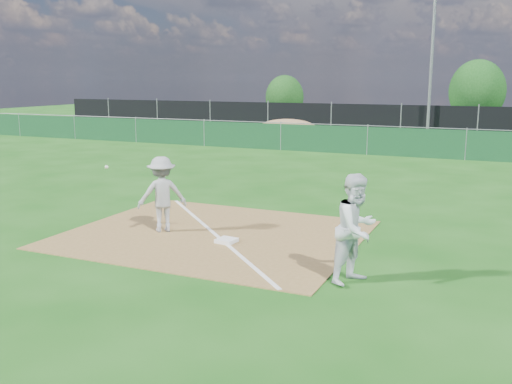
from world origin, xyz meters
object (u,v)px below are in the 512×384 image
at_px(first_base, 226,241).
at_px(car_left, 333,115).
at_px(play_at_first, 162,194).
at_px(runner, 357,229).
at_px(tree_mid, 477,91).
at_px(light_pole, 431,64).
at_px(car_mid, 377,119).
at_px(tree_left, 285,97).

relative_size(first_base, car_left, 0.07).
distance_m(play_at_first, runner, 4.75).
bearing_deg(tree_mid, first_base, -94.64).
height_order(runner, tree_mid, tree_mid).
height_order(light_pole, play_at_first, light_pole).
xyz_separation_m(first_base, car_mid, (-2.70, 26.56, 0.64)).
xyz_separation_m(runner, tree_left, (-13.88, 32.71, 0.90)).
height_order(light_pole, car_mid, light_pole).
bearing_deg(runner, tree_mid, 24.01).
bearing_deg(light_pole, first_base, -92.50).
bearing_deg(car_mid, first_base, -172.60).
height_order(first_base, car_mid, car_mid).
height_order(tree_left, tree_mid, tree_mid).
bearing_deg(play_at_first, first_base, -8.08).
distance_m(play_at_first, tree_left, 32.73).
bearing_deg(car_left, first_base, 167.89).
height_order(car_mid, tree_left, tree_left).
bearing_deg(runner, play_at_first, 97.19).
bearing_deg(tree_left, play_at_first, -73.44).
bearing_deg(first_base, tree_mid, 85.36).
relative_size(play_at_first, tree_left, 0.55).
distance_m(light_pole, play_at_first, 22.32).
height_order(light_pole, runner, light_pole).
relative_size(runner, car_left, 0.37).
distance_m(first_base, car_mid, 26.71).
bearing_deg(tree_mid, car_left, -142.98).
distance_m(runner, tree_mid, 34.79).
relative_size(light_pole, play_at_first, 4.19).
relative_size(first_base, tree_mid, 0.08).
relative_size(first_base, tree_left, 0.10).
bearing_deg(tree_left, runner, -67.01).
bearing_deg(first_base, light_pole, 87.50).
bearing_deg(light_pole, runner, -85.24).
height_order(runner, car_mid, runner).
bearing_deg(car_left, tree_left, 25.29).
relative_size(car_left, car_mid, 1.15).
bearing_deg(runner, car_mid, 35.17).
distance_m(light_pole, car_left, 9.02).
bearing_deg(tree_mid, car_mid, -127.50).
bearing_deg(play_at_first, tree_mid, 82.53).
relative_size(light_pole, tree_left, 2.30).
xyz_separation_m(runner, tree_mid, (-0.17, 34.76, 1.45)).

